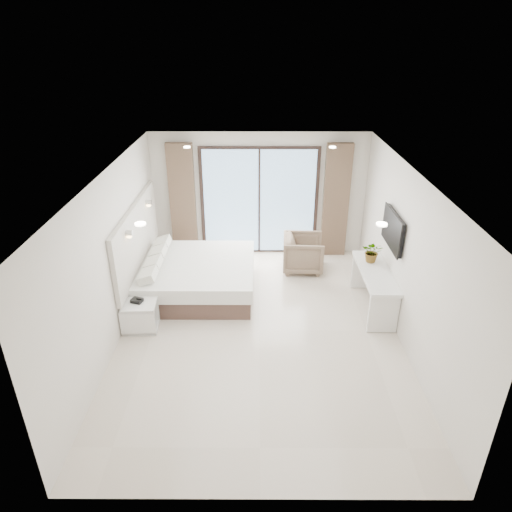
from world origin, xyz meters
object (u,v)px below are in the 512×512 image
(bed, at_px, (196,276))
(console_desk, at_px, (374,281))
(armchair, at_px, (303,252))
(nightstand, at_px, (141,316))

(bed, distance_m, console_desk, 3.32)
(bed, relative_size, armchair, 2.63)
(nightstand, bearing_deg, armchair, 33.68)
(nightstand, distance_m, console_desk, 4.10)
(bed, height_order, nightstand, bed)
(console_desk, bearing_deg, bed, 169.57)
(nightstand, xyz_separation_m, console_desk, (4.03, 0.66, 0.31))
(console_desk, relative_size, armchair, 1.98)
(armchair, bearing_deg, console_desk, -140.36)
(armchair, bearing_deg, bed, 116.05)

